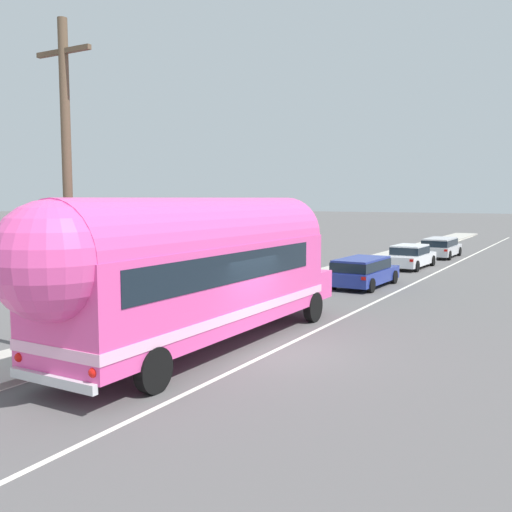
{
  "coord_description": "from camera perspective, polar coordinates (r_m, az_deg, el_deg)",
  "views": [
    {
      "loc": [
        7.2,
        -13.27,
        4.12
      ],
      "look_at": [
        -1.82,
        2.33,
        2.3
      ],
      "focal_mm": 40.48,
      "sensor_mm": 36.0,
      "label": 1
    }
  ],
  "objects": [
    {
      "name": "painted_bus",
      "position": [
        15.33,
        -6.08,
        -1.07
      ],
      "size": [
        2.62,
        12.69,
        4.12
      ],
      "color": "#EA4C9E",
      "rests_on": "ground"
    },
    {
      "name": "utility_pole",
      "position": [
        15.34,
        -18.12,
        6.63
      ],
      "size": [
        1.8,
        0.24,
        8.5
      ],
      "color": "brown",
      "rests_on": "ground"
    },
    {
      "name": "sidewalk_slab",
      "position": [
        26.47,
        2.84,
        -3.03
      ],
      "size": [
        2.34,
        90.0,
        0.15
      ],
      "primitive_type": "cube",
      "color": "#ADA89E",
      "rests_on": "ground"
    },
    {
      "name": "car_second",
      "position": [
        35.12,
        14.99,
        0.06
      ],
      "size": [
        2.03,
        4.88,
        1.37
      ],
      "color": "white",
      "rests_on": "ground"
    },
    {
      "name": "car_third",
      "position": [
        41.84,
        17.78,
        0.94
      ],
      "size": [
        1.99,
        4.78,
        1.37
      ],
      "color": "silver",
      "rests_on": "ground"
    },
    {
      "name": "car_lead",
      "position": [
        27.11,
        10.54,
        -1.37
      ],
      "size": [
        2.05,
        4.63,
        1.37
      ],
      "color": "navy",
      "rests_on": "ground"
    },
    {
      "name": "lane_markings",
      "position": [
        27.09,
        10.64,
        -3.07
      ],
      "size": [
        3.71,
        80.0,
        0.01
      ],
      "color": "silver",
      "rests_on": "ground"
    },
    {
      "name": "ground_plane",
      "position": [
        15.64,
        1.54,
        -9.5
      ],
      "size": [
        300.0,
        300.0,
        0.0
      ],
      "primitive_type": "plane",
      "color": "#565454"
    }
  ]
}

